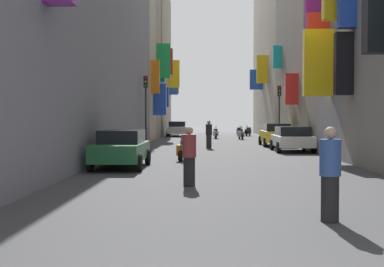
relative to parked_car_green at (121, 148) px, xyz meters
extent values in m
plane|color=#424244|center=(3.89, 13.99, -0.74)|extent=(140.00, 140.00, 0.00)
cube|color=#BCB29E|center=(-4.11, 22.39, 7.85)|extent=(6.00, 4.77, 17.18)
cube|color=blue|center=(-0.59, 22.71, 2.57)|extent=(1.04, 0.51, 2.55)
cube|color=orange|center=(-0.76, 20.79, 4.24)|extent=(0.69, 0.36, 2.57)
cube|color=gray|center=(-4.11, 27.28, 7.51)|extent=(6.00, 5.02, 16.51)
cube|color=#19B2BF|center=(-0.80, 26.40, 4.95)|extent=(0.62, 0.37, 1.47)
cube|color=orange|center=(-0.70, 27.51, 6.50)|extent=(0.81, 0.35, 1.72)
cube|color=red|center=(-0.43, 26.10, 5.98)|extent=(1.35, 0.35, 2.26)
cube|color=blue|center=(-0.72, 29.06, 2.98)|extent=(0.78, 0.62, 1.84)
cube|color=green|center=(-0.52, 25.95, 6.01)|extent=(1.17, 0.54, 2.99)
cube|color=#9E9384|center=(-4.11, 37.67, 7.12)|extent=(6.00, 12.64, 15.72)
cube|color=yellow|center=(-0.47, 39.19, 6.00)|extent=(1.27, 0.42, 3.05)
cube|color=yellow|center=(-0.60, 42.95, 4.70)|extent=(1.01, 0.61, 1.44)
cube|color=blue|center=(-0.61, 41.17, 4.84)|extent=(1.00, 0.44, 2.14)
cube|color=black|center=(8.54, 1.41, 3.23)|extent=(0.70, 0.45, 2.45)
cube|color=red|center=(8.38, 5.43, 4.97)|extent=(1.02, 0.40, 2.07)
cube|color=purple|center=(8.45, 6.64, 6.23)|extent=(0.89, 0.62, 1.70)
cube|color=yellow|center=(8.23, 4.64, 3.61)|extent=(1.32, 0.44, 3.01)
cube|color=gray|center=(11.89, 15.74, 6.34)|extent=(6.00, 16.35, 14.17)
cube|color=red|center=(8.49, 13.56, 2.89)|extent=(0.80, 0.46, 1.94)
cube|color=#19B2BF|center=(8.57, 20.75, 5.73)|extent=(0.65, 0.57, 1.68)
cube|color=#B2A899|center=(11.89, 33.95, 9.36)|extent=(6.00, 20.07, 20.20)
cube|color=yellow|center=(8.39, 29.61, 5.60)|extent=(1.00, 0.63, 2.58)
cube|color=blue|center=(8.26, 33.95, 4.96)|extent=(1.27, 0.62, 2.00)
cube|color=#236638|center=(0.00, -0.05, -0.13)|extent=(1.69, 4.05, 0.62)
cube|color=black|center=(0.00, 0.15, 0.42)|extent=(1.49, 2.27, 0.48)
cylinder|color=black|center=(0.84, -1.39, -0.44)|extent=(0.18, 0.60, 0.60)
cylinder|color=black|center=(-0.84, -1.39, -0.44)|extent=(0.18, 0.60, 0.60)
cylinder|color=black|center=(0.84, 1.28, -0.44)|extent=(0.18, 0.60, 0.60)
cylinder|color=black|center=(-0.84, 1.28, -0.44)|extent=(0.18, 0.60, 0.60)
cube|color=gold|center=(7.70, 14.76, -0.10)|extent=(1.72, 4.44, 0.68)
cube|color=black|center=(7.70, 14.54, 0.48)|extent=(1.52, 2.49, 0.49)
cylinder|color=black|center=(6.84, 16.23, -0.44)|extent=(0.18, 0.60, 0.60)
cylinder|color=black|center=(8.56, 16.23, -0.44)|extent=(0.18, 0.60, 0.60)
cylinder|color=black|center=(6.84, 13.30, -0.44)|extent=(0.18, 0.60, 0.60)
cylinder|color=black|center=(8.56, 13.30, -0.44)|extent=(0.18, 0.60, 0.60)
cube|color=#B7B7BC|center=(0.35, 31.42, -0.12)|extent=(1.78, 4.00, 0.65)
cube|color=black|center=(0.35, 31.62, 0.46)|extent=(1.57, 2.24, 0.51)
cylinder|color=black|center=(1.24, 30.10, -0.44)|extent=(0.18, 0.60, 0.60)
cylinder|color=black|center=(-0.54, 30.10, -0.44)|extent=(0.18, 0.60, 0.60)
cylinder|color=black|center=(1.24, 32.74, -0.44)|extent=(0.18, 0.60, 0.60)
cylinder|color=black|center=(-0.54, 32.74, -0.44)|extent=(0.18, 0.60, 0.60)
cube|color=white|center=(7.84, 9.22, -0.16)|extent=(1.84, 4.04, 0.57)
cube|color=black|center=(7.84, 9.02, 0.38)|extent=(1.62, 2.26, 0.50)
cylinder|color=black|center=(6.92, 10.56, -0.44)|extent=(0.18, 0.60, 0.60)
cylinder|color=black|center=(8.75, 10.56, -0.44)|extent=(0.18, 0.60, 0.60)
cylinder|color=black|center=(6.92, 7.89, -0.44)|extent=(0.18, 0.60, 0.60)
cylinder|color=black|center=(8.75, 7.89, -0.44)|extent=(0.18, 0.60, 0.60)
cube|color=orange|center=(2.21, 3.28, -0.28)|extent=(0.65, 1.12, 0.45)
cube|color=black|center=(2.25, 3.47, 0.03)|extent=(0.43, 0.61, 0.16)
cylinder|color=#4C4C51|center=(2.10, 2.76, 0.05)|extent=(0.12, 0.28, 0.68)
cylinder|color=black|center=(2.07, 2.63, -0.50)|extent=(0.20, 0.49, 0.48)
cylinder|color=black|center=(2.34, 3.92, -0.50)|extent=(0.20, 0.49, 0.48)
cube|color=black|center=(7.35, 32.68, -0.28)|extent=(0.74, 1.15, 0.45)
cube|color=black|center=(7.42, 32.87, 0.03)|extent=(0.48, 0.63, 0.16)
cylinder|color=#4C4C51|center=(7.19, 32.17, 0.05)|extent=(0.14, 0.28, 0.68)
cylinder|color=black|center=(7.15, 32.05, -0.50)|extent=(0.24, 0.49, 0.48)
cylinder|color=black|center=(7.56, 33.31, -0.50)|extent=(0.24, 0.49, 0.48)
cube|color=silver|center=(4.01, 26.39, -0.28)|extent=(0.49, 1.04, 0.45)
cube|color=black|center=(4.00, 26.59, 0.03)|extent=(0.35, 0.57, 0.16)
cylinder|color=#4C4C51|center=(4.03, 25.88, 0.05)|extent=(0.07, 0.28, 0.68)
cylinder|color=black|center=(4.04, 25.75, -0.50)|extent=(0.12, 0.48, 0.48)
cylinder|color=black|center=(3.97, 27.03, -0.50)|extent=(0.12, 0.48, 0.48)
cube|color=#ADADB2|center=(6.10, 24.70, -0.28)|extent=(0.56, 1.23, 0.45)
cube|color=black|center=(6.08, 24.93, 0.03)|extent=(0.38, 0.59, 0.16)
cylinder|color=#4C4C51|center=(6.16, 24.11, 0.05)|extent=(0.09, 0.28, 0.68)
cylinder|color=black|center=(6.17, 23.96, -0.50)|extent=(0.15, 0.49, 0.48)
cylinder|color=black|center=(6.02, 25.45, -0.50)|extent=(0.15, 0.49, 0.48)
cube|color=#2D4CAD|center=(6.48, 32.54, -0.28)|extent=(0.65, 1.11, 0.45)
cube|color=black|center=(6.44, 32.35, 0.03)|extent=(0.43, 0.61, 0.16)
cylinder|color=#4C4C51|center=(6.59, 33.05, 0.05)|extent=(0.12, 0.28, 0.68)
cylinder|color=black|center=(6.62, 33.18, -0.50)|extent=(0.20, 0.49, 0.48)
cylinder|color=black|center=(6.35, 31.91, -0.50)|extent=(0.20, 0.49, 0.48)
cylinder|color=black|center=(2.69, -5.08, -0.35)|extent=(0.45, 0.45, 0.79)
cylinder|color=maroon|center=(2.69, -5.08, 0.36)|extent=(0.53, 0.53, 0.62)
sphere|color=tan|center=(2.69, -5.08, 0.78)|extent=(0.21, 0.21, 0.21)
cylinder|color=#272727|center=(3.32, 11.97, -0.33)|extent=(0.36, 0.36, 0.81)
cylinder|color=black|center=(3.32, 11.97, 0.40)|extent=(0.43, 0.43, 0.64)
sphere|color=tan|center=(3.32, 11.97, 0.83)|extent=(0.22, 0.22, 0.22)
cylinder|color=black|center=(5.37, -9.80, -0.33)|extent=(0.45, 0.45, 0.83)
cylinder|color=#335199|center=(5.37, -9.80, 0.42)|extent=(0.53, 0.53, 0.66)
sphere|color=tan|center=(5.37, -9.80, 0.86)|extent=(0.22, 0.22, 0.22)
cylinder|color=#2D2D2D|center=(8.49, 18.85, 0.97)|extent=(0.12, 0.12, 3.42)
cube|color=black|center=(8.49, 18.85, 3.05)|extent=(0.26, 0.26, 0.75)
sphere|color=red|center=(8.49, 18.71, 3.30)|extent=(0.14, 0.14, 0.14)
sphere|color=orange|center=(8.49, 18.71, 3.05)|extent=(0.14, 0.14, 0.14)
sphere|color=green|center=(8.49, 18.71, 2.80)|extent=(0.14, 0.14, 0.14)
cylinder|color=#2D2D2D|center=(-0.73, 14.16, 1.15)|extent=(0.12, 0.12, 3.78)
cube|color=black|center=(-0.73, 14.16, 3.41)|extent=(0.26, 0.26, 0.75)
sphere|color=red|center=(-0.73, 14.02, 3.66)|extent=(0.14, 0.14, 0.14)
sphere|color=orange|center=(-0.73, 14.02, 3.41)|extent=(0.14, 0.14, 0.14)
sphere|color=green|center=(-0.73, 14.02, 3.16)|extent=(0.14, 0.14, 0.14)
camera|label=1|loc=(3.14, -19.11, 1.14)|focal=48.49mm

